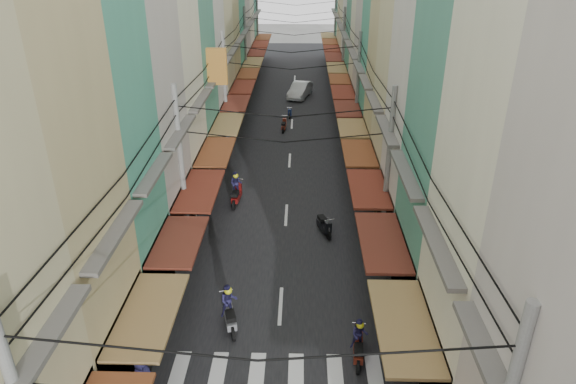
% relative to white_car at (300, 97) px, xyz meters
% --- Properties ---
extents(ground, '(160.00, 160.00, 0.00)m').
position_rel_white_car_xyz_m(ground, '(-0.62, -30.32, 0.00)').
color(ground, '#62625E').
rests_on(ground, ground).
extents(road, '(10.00, 80.00, 0.02)m').
position_rel_white_car_xyz_m(road, '(-0.62, -10.32, 0.01)').
color(road, black).
rests_on(road, ground).
extents(sidewalk_left, '(3.00, 80.00, 0.06)m').
position_rel_white_car_xyz_m(sidewalk_left, '(-7.12, -10.32, 0.03)').
color(sidewalk_left, gray).
rests_on(sidewalk_left, ground).
extents(sidewalk_right, '(3.00, 80.00, 0.06)m').
position_rel_white_car_xyz_m(sidewalk_right, '(5.88, -10.32, 0.03)').
color(sidewalk_right, gray).
rests_on(sidewalk_right, ground).
extents(crosswalk, '(7.55, 2.40, 0.01)m').
position_rel_white_car_xyz_m(crosswalk, '(-0.62, -36.32, 0.03)').
color(crosswalk, silver).
rests_on(crosswalk, ground).
extents(building_row_left, '(7.80, 67.67, 23.70)m').
position_rel_white_car_xyz_m(building_row_left, '(-8.54, -13.76, 9.78)').
color(building_row_left, beige).
rests_on(building_row_left, ground).
extents(building_row_right, '(7.80, 68.98, 22.59)m').
position_rel_white_car_xyz_m(building_row_right, '(7.29, -13.87, 9.41)').
color(building_row_right, '#479C7E').
rests_on(building_row_right, ground).
extents(utility_poles, '(10.20, 66.13, 8.20)m').
position_rel_white_car_xyz_m(utility_poles, '(-0.62, -15.31, 6.59)').
color(utility_poles, gray).
rests_on(utility_poles, ground).
extents(white_car, '(5.45, 3.24, 1.80)m').
position_rel_white_car_xyz_m(white_car, '(0.00, 0.00, 0.00)').
color(white_car, silver).
rests_on(white_car, ground).
extents(bicycle, '(1.61, 1.03, 1.04)m').
position_rel_white_car_xyz_m(bicycle, '(6.88, -33.32, 0.00)').
color(bicycle, black).
rests_on(bicycle, ground).
extents(moving_scooters, '(6.46, 30.71, 2.01)m').
position_rel_white_car_xyz_m(moving_scooters, '(-1.21, -26.41, 0.56)').
color(moving_scooters, black).
rests_on(moving_scooters, ground).
extents(parked_scooters, '(12.54, 13.53, 0.98)m').
position_rel_white_car_xyz_m(parked_scooters, '(2.85, -34.11, 0.48)').
color(parked_scooters, black).
rests_on(parked_scooters, ground).
extents(pedestrians, '(12.54, 25.99, 2.14)m').
position_rel_white_car_xyz_m(pedestrians, '(-5.00, -27.27, 1.00)').
color(pedestrians, black).
rests_on(pedestrians, ground).
extents(market_umbrella, '(2.27, 2.27, 2.40)m').
position_rel_white_car_xyz_m(market_umbrella, '(5.28, -35.70, 2.11)').
color(market_umbrella, '#B2B2B7').
rests_on(market_umbrella, ground).
extents(traffic_sign, '(0.10, 0.65, 2.96)m').
position_rel_white_car_xyz_m(traffic_sign, '(4.37, -35.82, 2.16)').
color(traffic_sign, gray).
rests_on(traffic_sign, ground).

